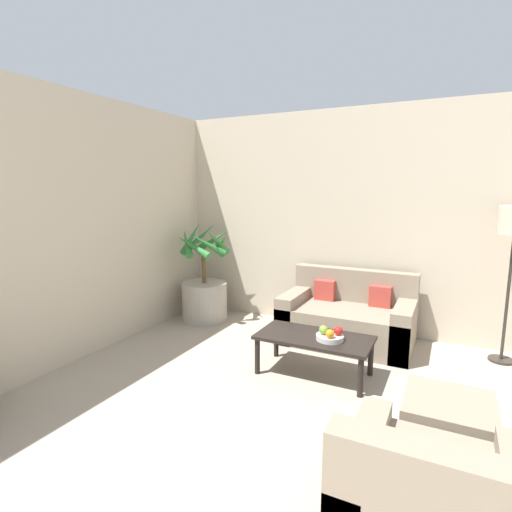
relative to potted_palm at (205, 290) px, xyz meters
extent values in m
cube|color=beige|center=(3.09, 0.58, 0.94)|extent=(8.69, 0.06, 2.70)
cylinder|color=#ADA393|center=(0.00, 0.00, -0.15)|extent=(0.60, 0.60, 0.51)
cylinder|color=brown|center=(0.00, 0.00, 0.31)|extent=(0.06, 0.06, 0.41)
cone|color=#2D7533|center=(0.21, 0.00, 0.66)|extent=(0.10, 0.48, 0.38)
cone|color=#2D7533|center=(0.17, 0.17, 0.63)|extent=(0.43, 0.43, 0.31)
cone|color=#2D7533|center=(0.00, 0.23, 0.64)|extent=(0.50, 0.10, 0.35)
cone|color=#2D7533|center=(-0.14, 0.14, 0.69)|extent=(0.39, 0.39, 0.42)
cone|color=#2D7533|center=(-0.19, 0.00, 0.70)|extent=(0.10, 0.45, 0.43)
cone|color=#2D7533|center=(-0.16, -0.15, 0.66)|extent=(0.42, 0.42, 0.37)
cone|color=#2D7533|center=(0.00, -0.24, 0.63)|extent=(0.52, 0.10, 0.31)
cone|color=#2D7533|center=(0.16, -0.16, 0.65)|extent=(0.42, 0.42, 0.36)
cube|color=gray|center=(1.90, 0.04, -0.20)|extent=(1.44, 0.84, 0.42)
cube|color=gray|center=(1.90, 0.37, 0.20)|extent=(1.44, 0.16, 0.39)
cube|color=gray|center=(1.28, 0.04, -0.14)|extent=(0.20, 0.84, 0.54)
cube|color=gray|center=(2.52, 0.04, -0.14)|extent=(0.20, 0.84, 0.54)
cube|color=#B23D33|center=(1.58, 0.25, 0.13)|extent=(0.24, 0.12, 0.24)
cube|color=#B23D33|center=(2.23, 0.25, 0.13)|extent=(0.24, 0.12, 0.24)
cylinder|color=#2D2823|center=(3.45, 0.25, -0.40)|extent=(0.24, 0.24, 0.03)
cylinder|color=#2D2823|center=(3.45, 0.25, 0.26)|extent=(0.03, 0.03, 1.28)
cylinder|color=black|center=(1.34, -1.11, -0.23)|extent=(0.05, 0.05, 0.35)
cylinder|color=black|center=(2.31, -1.11, -0.23)|extent=(0.05, 0.05, 0.35)
cylinder|color=black|center=(1.34, -0.66, -0.23)|extent=(0.05, 0.05, 0.35)
cylinder|color=black|center=(2.31, -0.66, -0.23)|extent=(0.05, 0.05, 0.35)
cube|color=black|center=(1.82, -0.89, -0.04)|extent=(1.06, 0.54, 0.03)
cylinder|color=beige|center=(1.98, -0.91, 0.00)|extent=(0.25, 0.25, 0.05)
sphere|color=red|center=(2.05, -0.88, 0.06)|extent=(0.08, 0.08, 0.08)
sphere|color=olive|center=(1.92, -0.92, 0.06)|extent=(0.08, 0.08, 0.08)
sphere|color=orange|center=(2.00, -0.99, 0.06)|extent=(0.08, 0.08, 0.08)
cube|color=gray|center=(2.94, -2.84, 0.20)|extent=(0.83, 0.16, 0.37)
cube|color=gray|center=(2.60, -2.49, -0.15)|extent=(0.16, 0.86, 0.53)
cube|color=gray|center=(2.98, -1.64, -0.21)|extent=(0.55, 0.55, 0.40)
camera|label=1|loc=(2.92, -4.32, 1.33)|focal=28.00mm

